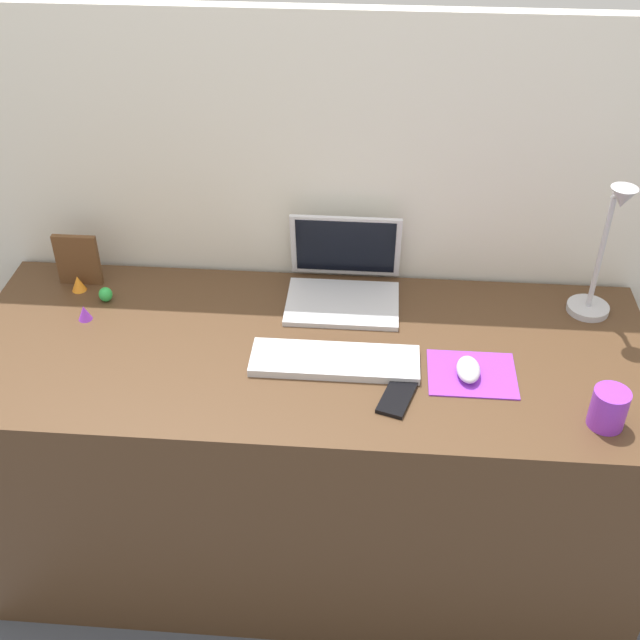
{
  "coord_description": "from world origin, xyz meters",
  "views": [
    {
      "loc": [
        0.15,
        -1.57,
        1.99
      ],
      "look_at": [
        0.03,
        0.0,
        0.83
      ],
      "focal_mm": 45.19,
      "sensor_mm": 36.0,
      "label": 1
    }
  ],
  "objects_px": {
    "desk_lamp": "(604,255)",
    "toy_figurine_orange": "(78,283)",
    "picture_frame": "(78,260)",
    "coffee_mug": "(609,408)",
    "cell_phone": "(397,397)",
    "laptop": "(344,278)",
    "keyboard": "(335,361)",
    "mouse": "(468,369)",
    "toy_figurine_green": "(106,294)",
    "toy_figurine_purple": "(84,313)"
  },
  "relations": [
    {
      "from": "desk_lamp",
      "to": "coffee_mug",
      "type": "height_order",
      "value": "desk_lamp"
    },
    {
      "from": "keyboard",
      "to": "coffee_mug",
      "type": "distance_m",
      "value": 0.63
    },
    {
      "from": "picture_frame",
      "to": "toy_figurine_orange",
      "type": "bearing_deg",
      "value": -83.97
    },
    {
      "from": "laptop",
      "to": "desk_lamp",
      "type": "bearing_deg",
      "value": -4.53
    },
    {
      "from": "picture_frame",
      "to": "toy_figurine_orange",
      "type": "xyz_separation_m",
      "value": [
        0.0,
        -0.04,
        -0.05
      ]
    },
    {
      "from": "picture_frame",
      "to": "cell_phone",
      "type": "bearing_deg",
      "value": -25.41
    },
    {
      "from": "toy_figurine_green",
      "to": "toy_figurine_orange",
      "type": "xyz_separation_m",
      "value": [
        -0.09,
        0.04,
        0.0
      ]
    },
    {
      "from": "picture_frame",
      "to": "coffee_mug",
      "type": "xyz_separation_m",
      "value": [
        1.34,
        -0.46,
        -0.03
      ]
    },
    {
      "from": "keyboard",
      "to": "desk_lamp",
      "type": "distance_m",
      "value": 0.72
    },
    {
      "from": "laptop",
      "to": "toy_figurine_orange",
      "type": "distance_m",
      "value": 0.73
    },
    {
      "from": "mouse",
      "to": "toy_figurine_purple",
      "type": "xyz_separation_m",
      "value": [
        -0.98,
        0.15,
        -0.0
      ]
    },
    {
      "from": "coffee_mug",
      "to": "toy_figurine_orange",
      "type": "height_order",
      "value": "coffee_mug"
    },
    {
      "from": "desk_lamp",
      "to": "cell_phone",
      "type": "bearing_deg",
      "value": -143.98
    },
    {
      "from": "toy_figurine_green",
      "to": "toy_figurine_purple",
      "type": "height_order",
      "value": "same"
    },
    {
      "from": "picture_frame",
      "to": "toy_figurine_green",
      "type": "height_order",
      "value": "picture_frame"
    },
    {
      "from": "keyboard",
      "to": "cell_phone",
      "type": "xyz_separation_m",
      "value": [
        0.15,
        -0.12,
        -0.01
      ]
    },
    {
      "from": "laptop",
      "to": "toy_figurine_purple",
      "type": "xyz_separation_m",
      "value": [
        -0.67,
        -0.17,
        -0.03
      ]
    },
    {
      "from": "laptop",
      "to": "keyboard",
      "type": "relative_size",
      "value": 0.73
    },
    {
      "from": "laptop",
      "to": "desk_lamp",
      "type": "distance_m",
      "value": 0.67
    },
    {
      "from": "laptop",
      "to": "toy_figurine_green",
      "type": "bearing_deg",
      "value": -172.76
    },
    {
      "from": "mouse",
      "to": "desk_lamp",
      "type": "xyz_separation_m",
      "value": [
        0.34,
        0.27,
        0.17
      ]
    },
    {
      "from": "laptop",
      "to": "toy_figurine_orange",
      "type": "bearing_deg",
      "value": -177.1
    },
    {
      "from": "picture_frame",
      "to": "coffee_mug",
      "type": "height_order",
      "value": "picture_frame"
    },
    {
      "from": "cell_phone",
      "to": "laptop",
      "type": "bearing_deg",
      "value": 126.87
    },
    {
      "from": "desk_lamp",
      "to": "toy_figurine_orange",
      "type": "distance_m",
      "value": 1.39
    },
    {
      "from": "desk_lamp",
      "to": "laptop",
      "type": "bearing_deg",
      "value": 175.47
    },
    {
      "from": "desk_lamp",
      "to": "coffee_mug",
      "type": "distance_m",
      "value": 0.44
    },
    {
      "from": "desk_lamp",
      "to": "toy_figurine_purple",
      "type": "height_order",
      "value": "desk_lamp"
    },
    {
      "from": "laptop",
      "to": "mouse",
      "type": "relative_size",
      "value": 3.12
    },
    {
      "from": "cell_phone",
      "to": "toy_figurine_purple",
      "type": "xyz_separation_m",
      "value": [
        -0.81,
        0.25,
        0.02
      ]
    },
    {
      "from": "cell_phone",
      "to": "desk_lamp",
      "type": "height_order",
      "value": "desk_lamp"
    },
    {
      "from": "laptop",
      "to": "coffee_mug",
      "type": "bearing_deg",
      "value": -37.42
    },
    {
      "from": "picture_frame",
      "to": "keyboard",
      "type": "bearing_deg",
      "value": -22.54
    },
    {
      "from": "cell_phone",
      "to": "desk_lamp",
      "type": "bearing_deg",
      "value": 53.53
    },
    {
      "from": "toy_figurine_green",
      "to": "toy_figurine_orange",
      "type": "bearing_deg",
      "value": 153.76
    },
    {
      "from": "picture_frame",
      "to": "coffee_mug",
      "type": "bearing_deg",
      "value": -19.12
    },
    {
      "from": "cell_phone",
      "to": "desk_lamp",
      "type": "xyz_separation_m",
      "value": [
        0.5,
        0.37,
        0.18
      ]
    },
    {
      "from": "mouse",
      "to": "toy_figurine_green",
      "type": "height_order",
      "value": "toy_figurine_green"
    },
    {
      "from": "keyboard",
      "to": "toy_figurine_orange",
      "type": "relative_size",
      "value": 9.23
    },
    {
      "from": "keyboard",
      "to": "laptop",
      "type": "bearing_deg",
      "value": 89.15
    },
    {
      "from": "mouse",
      "to": "keyboard",
      "type": "bearing_deg",
      "value": 176.25
    },
    {
      "from": "cell_phone",
      "to": "toy_figurine_orange",
      "type": "xyz_separation_m",
      "value": [
        -0.87,
        0.38,
        0.02
      ]
    },
    {
      "from": "keyboard",
      "to": "desk_lamp",
      "type": "bearing_deg",
      "value": 20.95
    },
    {
      "from": "laptop",
      "to": "toy_figurine_orange",
      "type": "xyz_separation_m",
      "value": [
        -0.73,
        -0.04,
        -0.03
      ]
    },
    {
      "from": "picture_frame",
      "to": "toy_figurine_orange",
      "type": "height_order",
      "value": "picture_frame"
    },
    {
      "from": "laptop",
      "to": "toy_figurine_green",
      "type": "xyz_separation_m",
      "value": [
        -0.64,
        -0.08,
        -0.03
      ]
    },
    {
      "from": "mouse",
      "to": "cell_phone",
      "type": "height_order",
      "value": "mouse"
    },
    {
      "from": "toy_figurine_green",
      "to": "toy_figurine_purple",
      "type": "relative_size",
      "value": 1.0
    },
    {
      "from": "keyboard",
      "to": "cell_phone",
      "type": "relative_size",
      "value": 3.2
    },
    {
      "from": "desk_lamp",
      "to": "toy_figurine_green",
      "type": "xyz_separation_m",
      "value": [
        -1.29,
        -0.03,
        -0.17
      ]
    }
  ]
}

